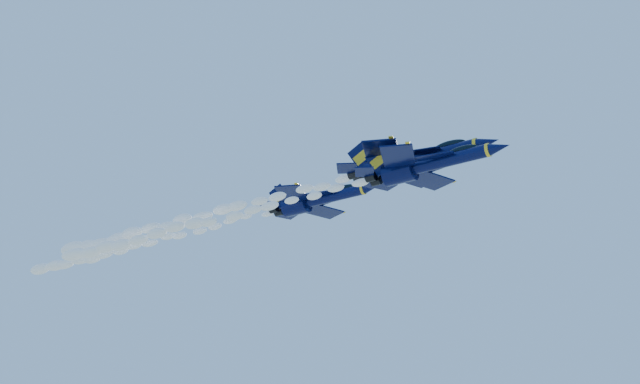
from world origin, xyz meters
The scene contains 6 objects.
jet_lead centered at (13.36, -8.98, 150.65)m, with size 14.91×12.23×5.54m.
smoke_trail_jet_lead centered at (-15.63, -8.98, 150.27)m, with size 45.24×1.66×1.50m, color white.
jet_second centered at (10.87, -6.95, 152.51)m, with size 16.38×13.44×6.09m.
smoke_trail_jet_second centered at (-18.75, -6.95, 152.11)m, with size 45.24×1.83×1.64m, color white.
jet_third centered at (-5.82, 1.17, 154.66)m, with size 15.16×12.44×5.63m.
smoke_trail_jet_third centered at (-34.91, 1.17, 154.27)m, with size 45.24×1.69×1.52m, color white.
Camera 1 is at (42.44, -74.83, 117.69)m, focal length 45.00 mm.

